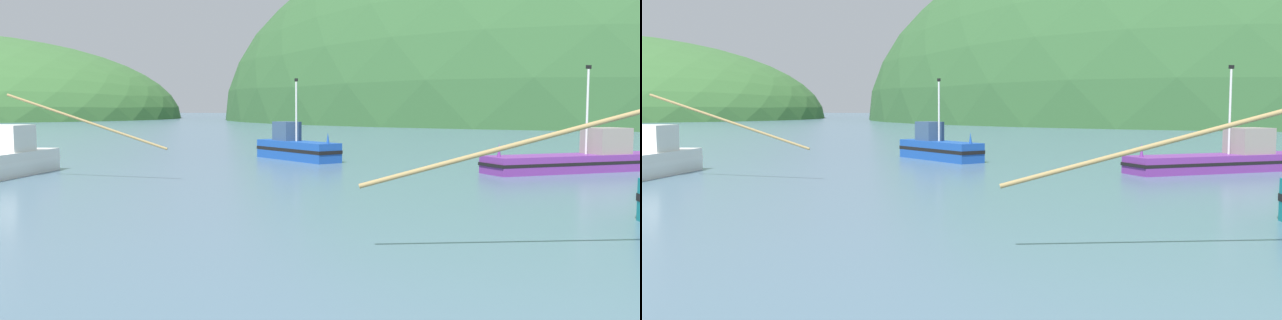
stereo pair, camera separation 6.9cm
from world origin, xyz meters
TOP-DOWN VIEW (x-y plane):
  - hill_mid_left at (30.41, 187.05)m, footprint 205.96×164.77m
  - fishing_boat_blue at (-8.16, 47.94)m, footprint 7.06×5.91m
  - fishing_boat_purple at (9.51, 45.36)m, footprint 10.73×8.85m

SIDE VIEW (x-z plane):
  - hill_mid_left at x=30.41m, z-range -54.36..54.36m
  - fishing_boat_purple at x=9.51m, z-range -2.21..3.52m
  - fishing_boat_blue at x=-8.16m, z-range -1.89..3.45m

